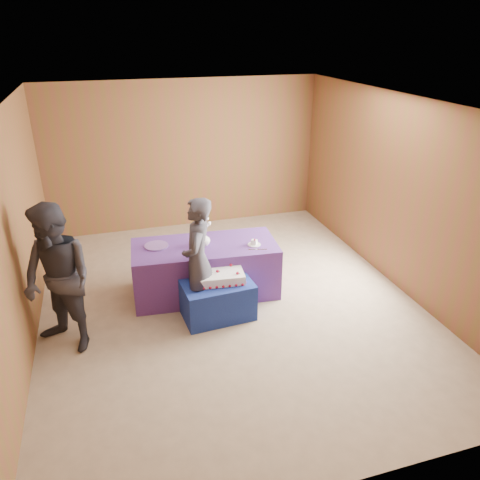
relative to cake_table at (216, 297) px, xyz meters
name	(u,v)px	position (x,y,z in m)	size (l,w,h in m)	color
ground	(230,303)	(0.24, 0.19, -0.25)	(6.00, 6.00, 0.00)	gray
room_shell	(228,178)	(0.24, 0.19, 1.55)	(5.04, 6.04, 2.72)	brown
cake_table	(216,297)	(0.00, 0.00, 0.00)	(0.90, 0.70, 0.50)	#1B3E95
serving_table	(205,269)	(-0.01, 0.59, 0.12)	(2.00, 0.90, 0.75)	#512F83
sheet_cake	(217,275)	(0.03, 0.03, 0.31)	(0.74, 0.54, 0.16)	white
vase	(203,239)	(-0.02, 0.59, 0.60)	(0.18, 0.18, 0.19)	white
flower_spray	(203,223)	(-0.02, 0.59, 0.84)	(0.23, 0.22, 0.17)	#32702D
platter	(156,246)	(-0.65, 0.74, 0.51)	(0.33, 0.33, 0.02)	#714D9A
plate	(254,245)	(0.65, 0.39, 0.51)	(0.18, 0.18, 0.01)	silver
cake_slice	(254,242)	(0.65, 0.39, 0.55)	(0.10, 0.10, 0.09)	white
knife	(258,249)	(0.65, 0.24, 0.50)	(0.26, 0.02, 0.00)	#B1B0B5
guest_left	(198,260)	(-0.22, 0.03, 0.57)	(0.60, 0.39, 1.65)	#33323B
guest_right	(58,280)	(-1.86, -0.15, 0.65)	(0.88, 0.68, 1.80)	#31303A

